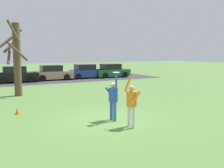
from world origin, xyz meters
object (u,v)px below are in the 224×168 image
at_px(parked_car_black, 16,75).
at_px(field_cone_orange, 18,111).
at_px(parked_car_blue, 86,72).
at_px(bare_tree_tall, 16,57).
at_px(parked_car_tan, 52,73).
at_px(parked_car_green, 111,71).
at_px(person_catcher, 113,98).
at_px(frisbee_disc, 116,72).
at_px(person_defender, 131,103).

relative_size(parked_car_black, field_cone_orange, 13.04).
relative_size(parked_car_blue, bare_tree_tall, 0.83).
relative_size(parked_car_tan, field_cone_orange, 13.04).
height_order(parked_car_black, parked_car_blue, same).
xyz_separation_m(parked_car_green, bare_tree_tall, (-11.95, -8.47, 1.88)).
bearing_deg(person_catcher, bare_tree_tall, -169.99).
xyz_separation_m(parked_car_blue, parked_car_green, (3.10, -0.41, 0.00)).
relative_size(frisbee_disc, parked_car_tan, 0.06).
bearing_deg(frisbee_disc, field_cone_orange, 135.39).
height_order(frisbee_disc, bare_tree_tall, bare_tree_tall).
bearing_deg(person_defender, frisbee_disc, 0.00).
height_order(person_catcher, parked_car_green, person_catcher).
bearing_deg(frisbee_disc, person_defender, -84.27).
bearing_deg(field_cone_orange, parked_car_blue, 55.95).
relative_size(person_catcher, parked_car_black, 0.50).
xyz_separation_m(frisbee_disc, parked_car_green, (9.46, 17.47, -1.37)).
distance_m(parked_car_black, parked_car_green, 10.77).
relative_size(person_catcher, field_cone_orange, 6.50).
xyz_separation_m(parked_car_tan, parked_car_green, (7.00, -0.30, 0.00)).
height_order(parked_car_tan, parked_car_green, same).
xyz_separation_m(parked_car_green, field_cone_orange, (-12.89, -14.08, -0.57)).
relative_size(person_catcher, parked_car_green, 0.50).
height_order(frisbee_disc, parked_car_tan, frisbee_disc).
distance_m(person_defender, parked_car_black, 18.46).
xyz_separation_m(parked_car_tan, bare_tree_tall, (-4.95, -8.78, 1.88)).
distance_m(frisbee_disc, bare_tree_tall, 9.35).
xyz_separation_m(person_catcher, bare_tree_tall, (-2.47, 8.77, 1.63)).
height_order(parked_car_tan, field_cone_orange, parked_car_tan).
height_order(person_defender, field_cone_orange, person_defender).
distance_m(person_defender, bare_tree_tall, 10.47).
height_order(frisbee_disc, parked_car_blue, frisbee_disc).
height_order(frisbee_disc, parked_car_black, frisbee_disc).
height_order(person_catcher, frisbee_disc, frisbee_disc).
relative_size(person_defender, parked_car_tan, 0.49).
distance_m(person_catcher, frisbee_disc, 1.13).
relative_size(parked_car_tan, parked_car_green, 1.00).
relative_size(frisbee_disc, bare_tree_tall, 0.05).
distance_m(person_catcher, bare_tree_tall, 9.26).
bearing_deg(frisbee_disc, person_catcher, 95.73).
bearing_deg(bare_tree_tall, person_catcher, -74.26).
height_order(person_catcher, bare_tree_tall, bare_tree_tall).
bearing_deg(bare_tree_tall, parked_car_blue, 45.08).
bearing_deg(person_catcher, parked_car_blue, 154.38).
bearing_deg(person_catcher, field_cone_orange, -138.57).
distance_m(bare_tree_tall, field_cone_orange, 6.19).
bearing_deg(person_catcher, parked_car_green, 145.47).
height_order(parked_car_black, parked_car_tan, same).
relative_size(parked_car_black, parked_car_tan, 1.00).
bearing_deg(parked_car_blue, person_catcher, -107.45).
relative_size(person_defender, field_cone_orange, 6.37).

